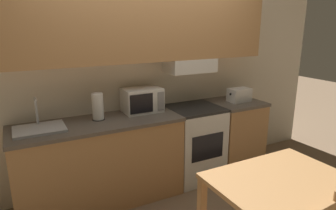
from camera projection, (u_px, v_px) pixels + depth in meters
The scene contains 10 objects.
ground_plane at pixel (144, 175), 3.79m from camera, with size 16.00×16.00×0.00m, color #7F664C.
wall_back at pixel (145, 52), 3.32m from camera, with size 5.31×0.38×2.55m.
lower_counter_main at pixel (101, 162), 3.14m from camera, with size 1.70×0.61×0.90m.
lower_counter_right_stub at pixel (234, 134), 3.93m from camera, with size 0.62×0.61×0.90m.
stove_range at pixel (194, 142), 3.66m from camera, with size 0.60×0.59×0.90m.
microwave at pixel (142, 100), 3.34m from camera, with size 0.42×0.30×0.27m.
toaster at pixel (239, 95), 3.78m from camera, with size 0.28×0.18×0.17m.
sink_basin at pixel (39, 128), 2.77m from camera, with size 0.45×0.35×0.29m.
paper_towel_roll at pixel (98, 107), 3.05m from camera, with size 0.13×0.13×0.28m.
dining_table at pixel (280, 193), 2.20m from camera, with size 1.01×0.73×0.77m.
Camera 1 is at (-1.33, -3.16, 1.86)m, focal length 32.00 mm.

